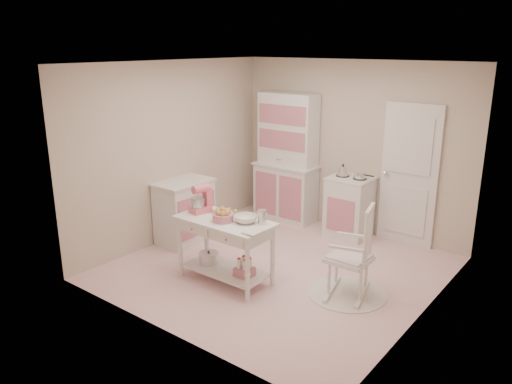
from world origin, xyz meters
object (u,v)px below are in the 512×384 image
(stove, at_px, (349,207))
(bread_basket, at_px, (223,218))
(hutch, at_px, (286,158))
(stand_mixer, at_px, (200,199))
(base_cabinet, at_px, (184,211))
(rocking_chair, at_px, (349,251))
(work_table, at_px, (225,250))

(stove, xyz_separation_m, bread_basket, (-0.46, -2.33, 0.39))
(hutch, height_order, stand_mixer, hutch)
(base_cabinet, bearing_deg, bread_basket, -26.07)
(hutch, relative_size, bread_basket, 8.32)
(stove, relative_size, stand_mixer, 2.71)
(rocking_chair, relative_size, bread_basket, 4.40)
(stove, height_order, rocking_chair, rocking_chair)
(stove, distance_m, rocking_chair, 1.89)
(work_table, relative_size, bread_basket, 4.80)
(stand_mixer, distance_m, bread_basket, 0.46)
(work_table, height_order, stand_mixer, stand_mixer)
(stove, bearing_deg, base_cabinet, -137.14)
(hutch, relative_size, stove, 2.26)
(hutch, xyz_separation_m, base_cabinet, (-0.61, -1.73, -0.58))
(stove, distance_m, bread_basket, 2.41)
(stand_mixer, relative_size, bread_basket, 1.36)
(bread_basket, bearing_deg, rocking_chair, 26.43)
(hutch, distance_m, stand_mixer, 2.33)
(work_table, bearing_deg, base_cabinet, 155.35)
(work_table, bearing_deg, stove, 78.11)
(stand_mixer, xyz_separation_m, bread_basket, (0.44, -0.07, -0.12))
(bread_basket, bearing_deg, stand_mixer, 170.96)
(hutch, distance_m, rocking_chair, 2.74)
(base_cabinet, xyz_separation_m, work_table, (1.32, -0.61, -0.06))
(hutch, relative_size, rocking_chair, 1.89)
(hutch, distance_m, work_table, 2.52)
(base_cabinet, bearing_deg, hutch, 70.66)
(hutch, xyz_separation_m, stove, (1.20, -0.05, -0.58))
(bread_basket, bearing_deg, work_table, 111.80)
(stove, relative_size, rocking_chair, 0.84)
(bread_basket, bearing_deg, hutch, 107.23)
(stove, bearing_deg, bread_basket, -101.17)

